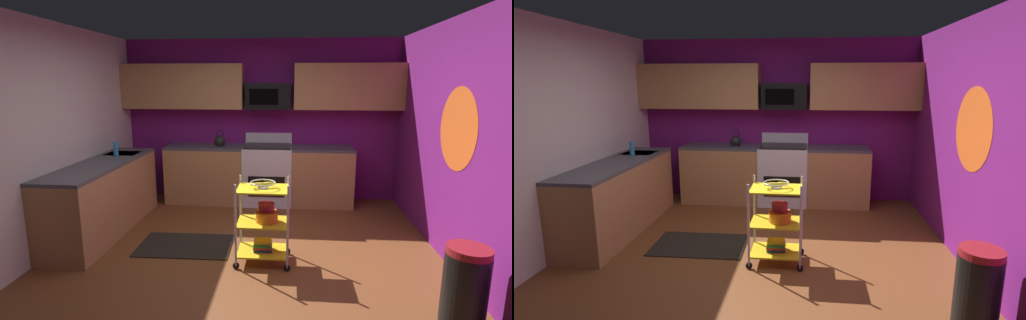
% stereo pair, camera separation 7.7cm
% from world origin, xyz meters
% --- Properties ---
extents(floor, '(4.40, 4.80, 0.04)m').
position_xyz_m(floor, '(0.00, 0.00, -0.02)').
color(floor, brown).
rests_on(floor, ground).
extents(wall_back, '(4.52, 0.06, 2.60)m').
position_xyz_m(wall_back, '(0.00, 2.43, 1.30)').
color(wall_back, '#751970').
rests_on(wall_back, ground).
extents(wall_left, '(0.06, 4.80, 2.60)m').
position_xyz_m(wall_left, '(-2.23, 0.00, 1.30)').
color(wall_left, silver).
rests_on(wall_left, ground).
extents(wall_right, '(0.06, 4.80, 2.60)m').
position_xyz_m(wall_right, '(2.23, 0.00, 1.30)').
color(wall_right, '#751970').
rests_on(wall_right, ground).
extents(wall_flower_decal, '(0.00, 0.87, 0.87)m').
position_xyz_m(wall_flower_decal, '(2.20, 0.23, 1.45)').
color(wall_flower_decal, '#E5591E').
extents(counter_run, '(3.67, 2.76, 0.92)m').
position_xyz_m(counter_run, '(-0.81, 1.51, 0.46)').
color(counter_run, '#B27F4C').
rests_on(counter_run, ground).
extents(oven_range, '(0.76, 0.65, 1.10)m').
position_xyz_m(oven_range, '(0.14, 2.10, 0.48)').
color(oven_range, white).
rests_on(oven_range, ground).
extents(upper_cabinets, '(4.40, 0.33, 0.70)m').
position_xyz_m(upper_cabinets, '(-0.03, 2.23, 1.85)').
color(upper_cabinets, '#B27F4C').
extents(microwave, '(0.70, 0.39, 0.40)m').
position_xyz_m(microwave, '(0.14, 2.21, 1.70)').
color(microwave, black).
extents(rolling_cart, '(0.60, 0.42, 0.91)m').
position_xyz_m(rolling_cart, '(0.22, 0.02, 0.45)').
color(rolling_cart, silver).
rests_on(rolling_cart, ground).
extents(fruit_bowl, '(0.27, 0.27, 0.07)m').
position_xyz_m(fruit_bowl, '(0.22, 0.02, 0.88)').
color(fruit_bowl, silver).
rests_on(fruit_bowl, rolling_cart).
extents(mixing_bowl_large, '(0.25, 0.25, 0.11)m').
position_xyz_m(mixing_bowl_large, '(0.26, 0.02, 0.52)').
color(mixing_bowl_large, orange).
rests_on(mixing_bowl_large, rolling_cart).
extents(mixing_bowl_small, '(0.18, 0.18, 0.08)m').
position_xyz_m(mixing_bowl_small, '(0.25, 0.06, 0.62)').
color(mixing_bowl_small, maroon).
rests_on(mixing_bowl_small, rolling_cart).
extents(book_stack, '(0.21, 0.16, 0.12)m').
position_xyz_m(book_stack, '(0.22, 0.02, 0.19)').
color(book_stack, '#1E4C8C').
rests_on(book_stack, rolling_cart).
extents(kettle, '(0.21, 0.18, 0.26)m').
position_xyz_m(kettle, '(-0.62, 2.10, 1.00)').
color(kettle, black).
rests_on(kettle, counter_run).
extents(dish_soap_bottle, '(0.06, 0.06, 0.20)m').
position_xyz_m(dish_soap_bottle, '(-1.89, 1.13, 1.02)').
color(dish_soap_bottle, '#2D8CBF').
rests_on(dish_soap_bottle, counter_run).
extents(trash_can, '(0.34, 0.42, 0.66)m').
position_xyz_m(trash_can, '(1.90, -0.92, 0.33)').
color(trash_can, black).
rests_on(trash_can, ground).
extents(floor_rug, '(1.11, 0.72, 0.01)m').
position_xyz_m(floor_rug, '(-0.73, 0.34, 0.01)').
color(floor_rug, black).
rests_on(floor_rug, ground).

